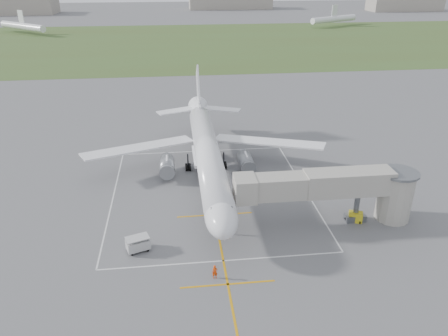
{
  "coord_description": "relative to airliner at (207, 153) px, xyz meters",
  "views": [
    {
      "loc": [
        -4.61,
        -59.77,
        30.37
      ],
      "look_at": [
        1.96,
        -4.0,
        4.0
      ],
      "focal_mm": 35.0,
      "sensor_mm": 36.0,
      "label": 1
    }
  ],
  "objects": [
    {
      "name": "airliner",
      "position": [
        0.0,
        0.0,
        0.0
      ],
      "size": [
        38.93,
        46.75,
        13.52
      ],
      "color": "white",
      "rests_on": "ground"
    },
    {
      "name": "ramp_worker_nose",
      "position": [
        -1.23,
        -23.59,
        -3.59
      ],
      "size": [
        0.6,
        0.4,
        1.6
      ],
      "primitive_type": "imported",
      "rotation": [
        0.0,
        0.0,
        -0.04
      ],
      "color": "#D83B06",
      "rests_on": "ground"
    },
    {
      "name": "grass_strip",
      "position": [
        0.0,
        129.25,
        -4.38
      ],
      "size": [
        700.0,
        120.0,
        0.02
      ],
      "primitive_type": "cube",
      "color": "#405324",
      "rests_on": "ground"
    },
    {
      "name": "distant_aircraft",
      "position": [
        4.03,
        169.32,
        -0.8
      ],
      "size": [
        183.86,
        32.03,
        8.85
      ],
      "color": "white",
      "rests_on": "ground"
    },
    {
      "name": "baggage_cart",
      "position": [
        -9.61,
        -17.66,
        -3.46
      ],
      "size": [
        2.98,
        2.33,
        1.82
      ],
      "rotation": [
        0.0,
        0.0,
        0.33
      ],
      "color": "#B5B5B5",
      "rests_on": "ground"
    },
    {
      "name": "ground",
      "position": [
        0.0,
        -0.75,
        -4.39
      ],
      "size": [
        700.0,
        700.0,
        0.0
      ],
      "primitive_type": "plane",
      "color": "#575759",
      "rests_on": "ground"
    },
    {
      "name": "gpu_unit",
      "position": [
        17.97,
        -14.44,
        -3.75
      ],
      "size": [
        2.03,
        1.72,
        1.3
      ],
      "rotation": [
        0.0,
        0.0,
        -0.37
      ],
      "color": "gold",
      "rests_on": "ground"
    },
    {
      "name": "ramp_worker_wing",
      "position": [
        -6.76,
        3.18,
        -3.58
      ],
      "size": [
        0.97,
        1.0,
        1.62
      ],
      "primitive_type": "imported",
      "rotation": [
        0.0,
        0.0,
        2.24
      ],
      "color": "#DF4607",
      "rests_on": "ground"
    },
    {
      "name": "jet_bridge",
      "position": [
        15.72,
        -14.25,
        0.35
      ],
      "size": [
        23.4,
        5.0,
        7.2
      ],
      "color": "#A39D93",
      "rests_on": "ground"
    },
    {
      "name": "distant_hangars",
      "position": [
        -16.15,
        264.44,
        0.78
      ],
      "size": [
        345.0,
        49.0,
        12.0
      ],
      "color": "gray",
      "rests_on": "ground"
    },
    {
      "name": "apron_markings",
      "position": [
        0.0,
        -6.57,
        -4.38
      ],
      "size": [
        28.2,
        60.0,
        0.01
      ],
      "color": "#CA8A0B",
      "rests_on": "ground"
    }
  ]
}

